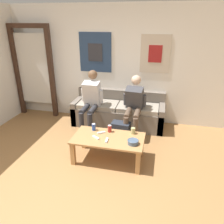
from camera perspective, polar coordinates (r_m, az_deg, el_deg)
ground_plane at (r=3.31m, az=-12.22°, el=-20.08°), size 18.00×18.00×0.00m
wall_back at (r=5.02m, az=-0.59°, el=12.16°), size 10.00×0.07×2.55m
door_frame at (r=5.54m, az=-19.84°, el=11.05°), size 1.00×0.10×2.15m
couch at (r=4.92m, az=1.68°, el=-0.23°), size 2.01×0.69×0.74m
coffee_table at (r=3.67m, az=-0.97°, el=-7.63°), size 1.18×0.63×0.43m
person_seated_adult at (r=4.58m, az=-5.60°, el=3.30°), size 0.47×0.84×1.26m
person_seated_teen at (r=4.41m, az=5.72°, el=2.04°), size 0.47×0.89×1.19m
backpack at (r=4.29m, az=2.26°, el=-5.34°), size 0.37×0.27×0.40m
ceramic_bowl at (r=3.46m, az=5.51°, el=-7.75°), size 0.18×0.18×0.07m
pillar_candle at (r=3.74m, az=5.52°, el=-4.90°), size 0.08×0.08×0.12m
drink_can_blue at (r=3.85m, az=-4.80°, el=-3.93°), size 0.07×0.07×0.12m
drink_can_red at (r=3.78m, az=-0.61°, el=-4.36°), size 0.07×0.07×0.12m
game_controller_near_left at (r=3.76m, az=-2.83°, el=-5.40°), size 0.14×0.11×0.03m
game_controller_near_right at (r=3.62m, az=-4.24°, el=-6.63°), size 0.14×0.11×0.03m
game_controller_far_center at (r=3.53m, az=-1.39°, el=-7.40°), size 0.04×0.15×0.03m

